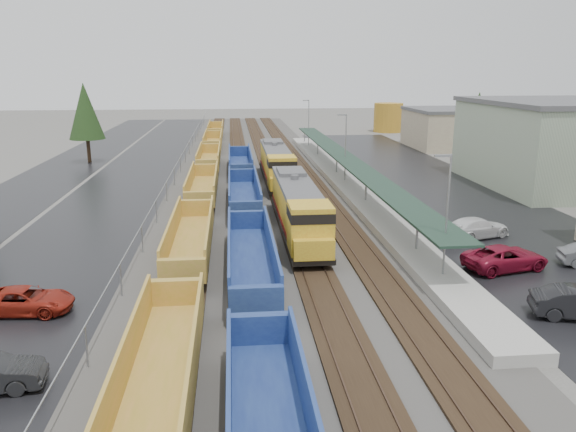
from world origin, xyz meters
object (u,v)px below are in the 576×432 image
(parked_car_east_c, at_px, (477,228))
(well_string_blue, at_px, (251,258))
(locomotive_lead, at_px, (298,208))
(parked_car_west_c, at_px, (25,301))
(well_string_yellow, at_px, (203,187))
(parked_car_east_b, at_px, (505,258))
(storage_tank, at_px, (388,118))
(locomotive_trail, at_px, (276,164))

(parked_car_east_c, bearing_deg, well_string_blue, 91.13)
(locomotive_lead, bearing_deg, parked_car_west_c, -141.94)
(well_string_yellow, height_order, parked_car_east_c, well_string_yellow)
(parked_car_east_b, bearing_deg, well_string_yellow, 28.91)
(storage_tank, bearing_deg, locomotive_trail, -117.59)
(storage_tank, xyz_separation_m, parked_car_east_b, (-15.14, -82.83, -2.19))
(locomotive_trail, height_order, well_string_blue, locomotive_trail)
(storage_tank, xyz_separation_m, parked_car_east_c, (-13.97, -75.76, -2.18))
(storage_tank, distance_m, parked_car_east_b, 84.23)
(parked_car_east_b, bearing_deg, parked_car_east_c, -22.42)
(storage_tank, bearing_deg, parked_car_east_b, -100.36)
(locomotive_trail, relative_size, parked_car_west_c, 3.74)
(well_string_yellow, distance_m, parked_car_east_b, 30.81)
(parked_car_east_b, relative_size, parked_car_east_c, 1.03)
(locomotive_lead, distance_m, parked_car_west_c, 20.68)
(locomotive_lead, xyz_separation_m, well_string_blue, (-4.00, -8.42, -1.06))
(locomotive_lead, relative_size, locomotive_trail, 1.00)
(parked_car_west_c, xyz_separation_m, parked_car_east_b, (28.81, 3.91, 0.09))
(well_string_blue, bearing_deg, locomotive_lead, 64.58)
(well_string_yellow, height_order, well_string_blue, well_string_blue)
(storage_tank, height_order, parked_car_east_c, storage_tank)
(locomotive_lead, height_order, parked_car_east_c, locomotive_lead)
(locomotive_lead, relative_size, parked_car_west_c, 3.74)
(well_string_yellow, height_order, parked_car_west_c, well_string_yellow)
(locomotive_lead, xyz_separation_m, parked_car_east_c, (13.75, -1.72, -1.49))
(locomotive_trail, xyz_separation_m, storage_tank, (27.72, 53.04, 0.69))
(locomotive_lead, bearing_deg, parked_car_east_b, -34.96)
(parked_car_west_c, relative_size, parked_car_east_b, 0.89)
(well_string_yellow, relative_size, parked_car_east_c, 22.72)
(parked_car_west_c, bearing_deg, locomotive_lead, -47.55)
(locomotive_lead, xyz_separation_m, well_string_yellow, (-8.00, 14.13, -1.07))
(well_string_yellow, bearing_deg, parked_car_east_c, -36.10)
(parked_car_west_c, bearing_deg, storage_tank, -22.47)
(parked_car_west_c, distance_m, parked_car_east_c, 31.93)
(parked_car_east_b, xyz_separation_m, parked_car_east_c, (1.17, 7.07, 0.01))
(well_string_yellow, height_order, parked_car_east_b, well_string_yellow)
(locomotive_lead, xyz_separation_m, locomotive_trail, (0.00, 21.00, 0.00))
(well_string_yellow, relative_size, parked_car_west_c, 24.75)
(locomotive_trail, relative_size, parked_car_east_b, 3.32)
(well_string_blue, relative_size, parked_car_east_c, 16.48)
(parked_car_west_c, xyz_separation_m, parked_car_east_c, (29.98, 10.99, 0.10))
(locomotive_trail, height_order, parked_car_west_c, locomotive_trail)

